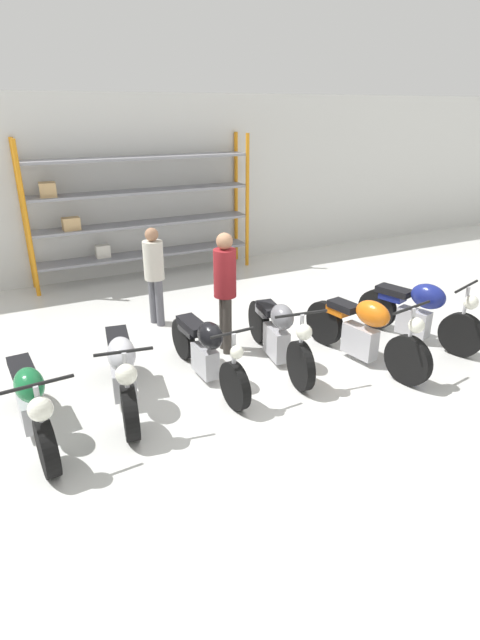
# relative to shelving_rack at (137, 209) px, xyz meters

# --- Properties ---
(ground_plane) EXTENTS (30.00, 30.00, 0.00)m
(ground_plane) POSITION_rel_shelving_rack_xyz_m (0.05, -4.95, -1.44)
(ground_plane) COLOR silver
(back_wall) EXTENTS (30.00, 0.08, 3.60)m
(back_wall) POSITION_rel_shelving_rack_xyz_m (0.05, 0.37, 0.36)
(back_wall) COLOR silver
(back_wall) RESTS_ON ground_plane
(shelving_rack) EXTENTS (4.58, 0.63, 2.84)m
(shelving_rack) POSITION_rel_shelving_rack_xyz_m (0.00, 0.00, 0.00)
(shelving_rack) COLOR orange
(shelving_rack) RESTS_ON ground_plane
(motorcycle_green) EXTENTS (0.71, 2.03, 0.99)m
(motorcycle_green) POSITION_rel_shelving_rack_xyz_m (-2.65, -4.99, -0.99)
(motorcycle_green) COLOR black
(motorcycle_green) RESTS_ON ground_plane
(motorcycle_silver) EXTENTS (0.65, 2.01, 1.03)m
(motorcycle_silver) POSITION_rel_shelving_rack_xyz_m (-1.62, -4.78, -0.97)
(motorcycle_silver) COLOR black
(motorcycle_silver) RESTS_ON ground_plane
(motorcycle_black) EXTENTS (0.55, 2.10, 0.98)m
(motorcycle_black) POSITION_rel_shelving_rack_xyz_m (-0.51, -4.68, -1.00)
(motorcycle_black) COLOR black
(motorcycle_black) RESTS_ON ground_plane
(motorcycle_grey) EXTENTS (0.69, 2.13, 1.03)m
(motorcycle_grey) POSITION_rel_shelving_rack_xyz_m (0.57, -4.69, -0.98)
(motorcycle_grey) COLOR black
(motorcycle_grey) RESTS_ON ground_plane
(motorcycle_orange) EXTENTS (0.70, 2.16, 1.07)m
(motorcycle_orange) POSITION_rel_shelving_rack_xyz_m (1.65, -5.21, -0.95)
(motorcycle_orange) COLOR black
(motorcycle_orange) RESTS_ON ground_plane
(motorcycle_blue) EXTENTS (0.88, 1.96, 1.06)m
(motorcycle_blue) POSITION_rel_shelving_rack_xyz_m (2.84, -5.01, -0.95)
(motorcycle_blue) COLOR black
(motorcycle_blue) RESTS_ON ground_plane
(person_browsing) EXTENTS (0.40, 0.40, 1.61)m
(person_browsing) POSITION_rel_shelving_rack_xyz_m (-0.51, -2.60, -0.49)
(person_browsing) COLOR #595960
(person_browsing) RESTS_ON ground_plane
(person_near_rack) EXTENTS (0.36, 0.36, 1.77)m
(person_near_rack) POSITION_rel_shelving_rack_xyz_m (0.09, -4.00, -0.39)
(person_near_rack) COLOR #38332D
(person_near_rack) RESTS_ON ground_plane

